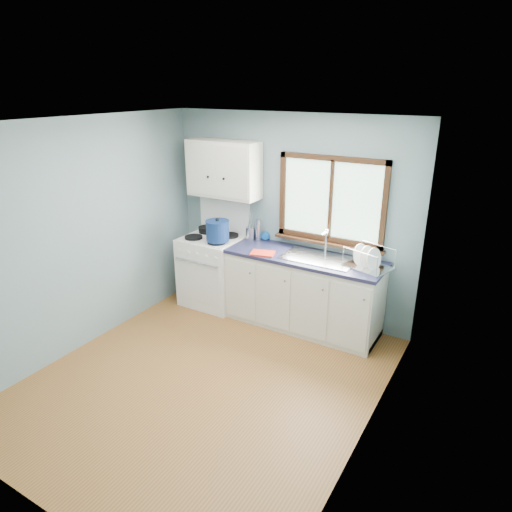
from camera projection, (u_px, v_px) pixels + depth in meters
The scene contains 19 objects.
floor at pixel (207, 380), 4.61m from camera, with size 3.20×3.60×0.02m, color brown.
ceiling at pixel (195, 121), 3.72m from camera, with size 3.20×3.60×0.02m, color white.
wall_back at pixel (290, 218), 5.62m from camera, with size 3.20×0.02×2.50m, color slate.
wall_front at pixel (17, 362), 2.71m from camera, with size 3.20×0.02×2.50m, color slate.
wall_left at pixel (82, 236), 4.93m from camera, with size 0.02×3.60×2.50m, color slate.
wall_right at pixel (375, 305), 3.40m from camera, with size 0.02×3.60×2.50m, color slate.
gas_range at pixel (213, 268), 6.07m from camera, with size 0.76×0.69×1.36m.
base_cabinets at pixel (303, 295), 5.49m from camera, with size 1.85×0.60×0.88m.
countertop at pixel (304, 257), 5.32m from camera, with size 1.89×0.64×0.04m, color #171832.
sink at pixel (318, 263), 5.25m from camera, with size 0.84×0.46×0.44m.
window at pixel (331, 206), 5.26m from camera, with size 1.36×0.10×1.03m.
upper_cabinets at pixel (224, 169), 5.68m from camera, with size 0.95×0.35×0.70m.
skillet at pixel (207, 228), 6.11m from camera, with size 0.35×0.25×0.04m.
stockpot at pixel (218, 231), 5.66m from camera, with size 0.39×0.39×0.29m.
utensil_crock at pixel (251, 233), 5.85m from camera, with size 0.14×0.14×0.42m.
thermos at pixel (258, 230), 5.76m from camera, with size 0.07×0.07×0.28m, color silver.
soap_bottle at pixel (265, 231), 5.77m from camera, with size 0.10×0.10×0.27m, color #0B4EA4.
dish_towel at pixel (263, 253), 5.36m from camera, with size 0.27×0.20×0.02m, color red.
dish_rack at pixel (368, 262), 4.95m from camera, with size 0.55×0.48×0.24m.
Camera 1 is at (2.40, -3.07, 2.80)m, focal length 32.00 mm.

